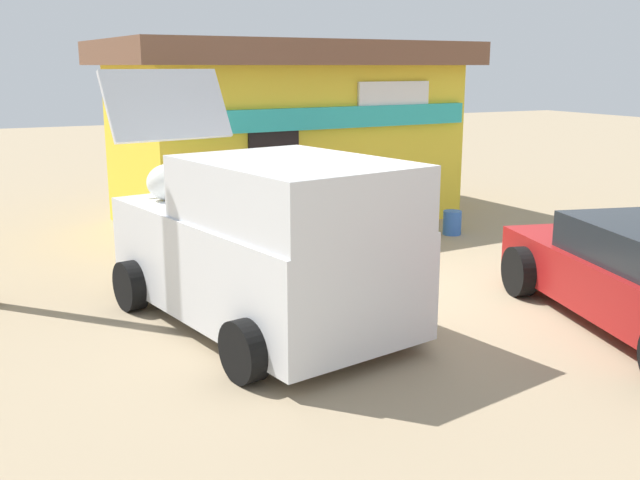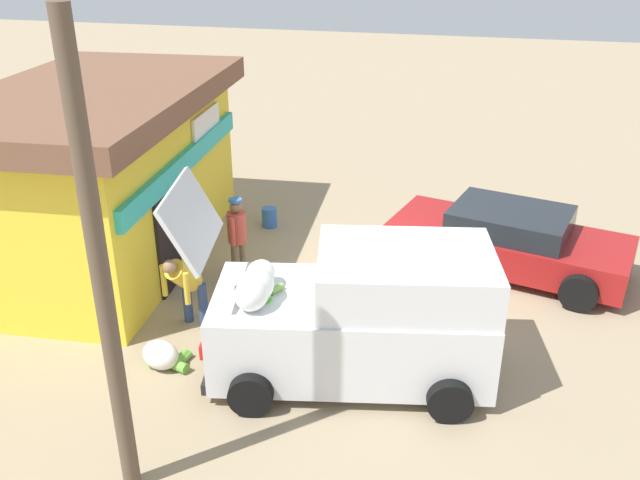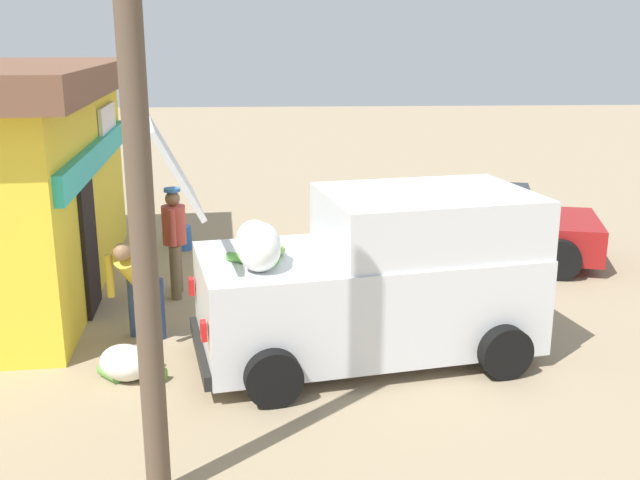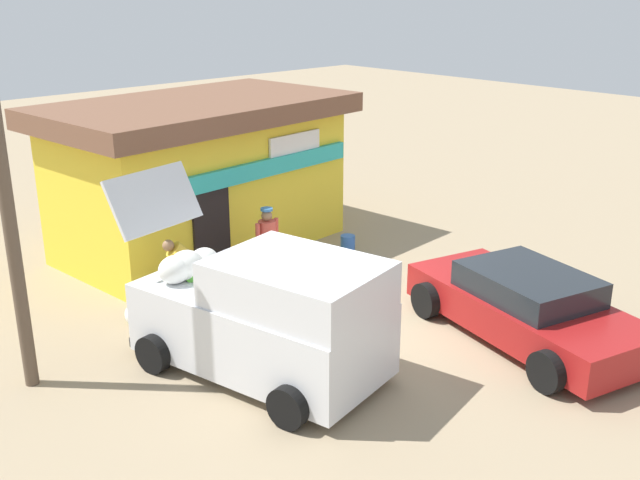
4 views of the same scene
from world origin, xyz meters
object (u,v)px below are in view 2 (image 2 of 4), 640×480
storefront_bar (102,172)px  parked_sedan (508,240)px  paint_bucket (269,217)px  delivery_van (360,315)px  vendor_standing (237,235)px  unloaded_banana_pile (163,356)px  customer_bending (186,284)px

storefront_bar → parked_sedan: 7.67m
paint_bucket → parked_sedan: bearing=-98.8°
delivery_van → vendor_standing: delivery_van is taller
delivery_van → paint_bucket: size_ratio=10.90×
vendor_standing → unloaded_banana_pile: size_ratio=1.91×
delivery_van → paint_bucket: 5.52m
parked_sedan → customer_bending: size_ratio=3.40×
storefront_bar → paint_bucket: bearing=-51.4°
unloaded_banana_pile → delivery_van: bearing=-79.3°
delivery_van → parked_sedan: 4.43m
storefront_bar → vendor_standing: 2.91m
vendor_standing → paint_bucket: bearing=4.9°
unloaded_banana_pile → storefront_bar: bearing=39.2°
vendor_standing → customer_bending: vendor_standing is taller
customer_bending → paint_bucket: bearing=-0.2°
delivery_van → vendor_standing: bearing=50.1°
delivery_van → customer_bending: delivery_van is taller
parked_sedan → vendor_standing: size_ratio=2.88×
parked_sedan → customer_bending: (-3.42, 4.93, 0.25)m
storefront_bar → paint_bucket: 3.60m
paint_bucket → delivery_van: bearing=-148.5°
storefront_bar → vendor_standing: storefront_bar is taller
customer_bending → unloaded_banana_pile: bearing=-178.1°
storefront_bar → parked_sedan: (1.29, -7.47, -1.14)m
storefront_bar → parked_sedan: storefront_bar is taller
delivery_van → storefront_bar: bearing=64.2°
parked_sedan → unloaded_banana_pile: size_ratio=5.51×
customer_bending → unloaded_banana_pile: (-1.02, -0.03, -0.65)m
customer_bending → unloaded_banana_pile: customer_bending is taller
unloaded_banana_pile → paint_bucket: bearing=0.2°
vendor_standing → delivery_van: bearing=-129.9°
customer_bending → paint_bucket: 4.22m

